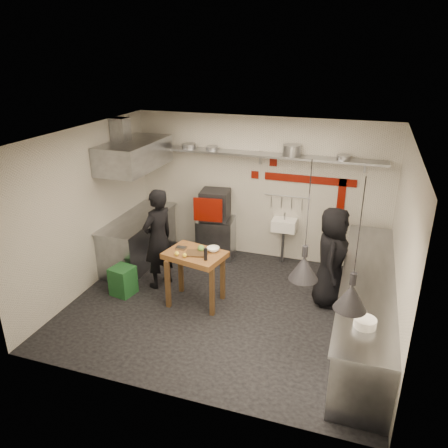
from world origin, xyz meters
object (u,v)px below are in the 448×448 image
(chef_right, at_px, (332,257))
(combi_oven, at_px, (215,205))
(oven_stand, at_px, (216,237))
(chef_left, at_px, (158,239))
(green_bin, at_px, (123,281))
(prep_table, at_px, (196,278))

(chef_right, bearing_deg, combi_oven, 64.89)
(oven_stand, relative_size, chef_left, 0.45)
(green_bin, distance_m, prep_table, 1.32)
(chef_right, bearing_deg, chef_left, 96.71)
(prep_table, xyz_separation_m, chef_right, (2.08, 0.70, 0.38))
(green_bin, relative_size, chef_left, 0.28)
(green_bin, distance_m, chef_left, 0.93)
(prep_table, height_order, chef_left, chef_left)
(green_bin, height_order, chef_left, chef_left)
(prep_table, height_order, chef_right, chef_right)
(prep_table, relative_size, chef_right, 0.55)
(chef_left, bearing_deg, chef_right, 117.17)
(combi_oven, xyz_separation_m, chef_left, (-0.53, -1.46, -0.20))
(chef_left, bearing_deg, prep_table, 87.18)
(combi_oven, relative_size, green_bin, 1.16)
(combi_oven, distance_m, chef_left, 1.56)
(green_bin, xyz_separation_m, chef_right, (3.37, 0.83, 0.59))
(prep_table, bearing_deg, chef_left, 168.39)
(oven_stand, xyz_separation_m, prep_table, (0.27, -1.80, 0.06))
(combi_oven, distance_m, prep_table, 1.94)
(oven_stand, distance_m, green_bin, 2.19)
(prep_table, distance_m, chef_right, 2.23)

